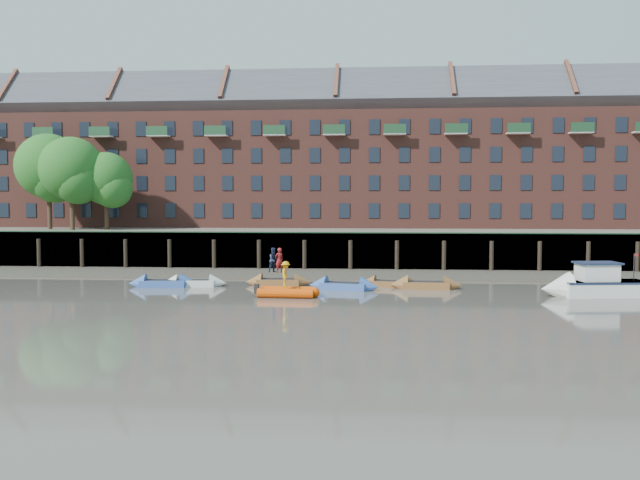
# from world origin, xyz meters

# --- Properties ---
(ground) EXTENTS (220.00, 220.00, 0.00)m
(ground) POSITION_xyz_m (0.00, 0.00, 0.00)
(ground) COLOR #5C5850
(ground) RESTS_ON ground
(foreshore) EXTENTS (110.00, 8.00, 0.50)m
(foreshore) POSITION_xyz_m (0.00, 18.00, 0.00)
(foreshore) COLOR #3D382F
(foreshore) RESTS_ON ground
(mud_band) EXTENTS (110.00, 1.60, 0.10)m
(mud_band) POSITION_xyz_m (0.00, 14.60, 0.00)
(mud_band) COLOR #4C4336
(mud_band) RESTS_ON ground
(river_wall) EXTENTS (110.00, 1.23, 3.30)m
(river_wall) POSITION_xyz_m (-0.00, 22.38, 1.59)
(river_wall) COLOR #2D2A26
(river_wall) RESTS_ON ground
(bank_terrace) EXTENTS (110.00, 28.00, 3.20)m
(bank_terrace) POSITION_xyz_m (0.00, 36.00, 1.60)
(bank_terrace) COLOR #5E594D
(bank_terrace) RESTS_ON ground
(apartment_terrace) EXTENTS (80.60, 15.56, 20.98)m
(apartment_terrace) POSITION_xyz_m (-0.00, 36.99, 12.82)
(apartment_terrace) COLOR brown
(apartment_terrace) RESTS_ON bank_terrace
(tree_cluster) EXTENTS (11.76, 7.74, 9.40)m
(tree_cluster) POSITION_xyz_m (-25.62, 27.35, 9.00)
(tree_cluster) COLOR #3A281C
(tree_cluster) RESTS_ON bank_terrace
(rowboat_1) EXTENTS (4.98, 1.94, 1.41)m
(rowboat_1) POSITION_xyz_m (-10.68, 9.56, 0.25)
(rowboat_1) COLOR #375BAA
(rowboat_1) RESTS_ON ground
(rowboat_2) EXTENTS (4.69, 1.80, 1.33)m
(rowboat_2) POSITION_xyz_m (-8.63, 10.04, 0.23)
(rowboat_2) COLOR silver
(rowboat_2) RESTS_ON ground
(rowboat_3) EXTENTS (4.73, 1.49, 1.36)m
(rowboat_3) POSITION_xyz_m (-2.75, 10.98, 0.24)
(rowboat_3) COLOR brown
(rowboat_3) RESTS_ON ground
(rowboat_4) EXTENTS (5.03, 2.33, 1.41)m
(rowboat_4) POSITION_xyz_m (2.00, 9.10, 0.25)
(rowboat_4) COLOR #375BAA
(rowboat_4) RESTS_ON ground
(rowboat_5) EXTENTS (4.40, 2.03, 1.23)m
(rowboat_5) POSITION_xyz_m (5.18, 10.90, 0.22)
(rowboat_5) COLOR brown
(rowboat_5) RESTS_ON ground
(rowboat_6) EXTENTS (4.96, 1.62, 1.42)m
(rowboat_6) POSITION_xyz_m (7.60, 10.07, 0.25)
(rowboat_6) COLOR brown
(rowboat_6) RESTS_ON ground
(rib_tender) EXTENTS (3.88, 1.96, 0.67)m
(rib_tender) POSITION_xyz_m (-1.26, 5.50, 0.29)
(rib_tender) COLOR #E14705
(rib_tender) RESTS_ON ground
(motor_launch) EXTENTS (6.95, 3.10, 2.77)m
(motor_launch) POSITION_xyz_m (17.45, 7.19, 0.71)
(motor_launch) COLOR silver
(motor_launch) RESTS_ON ground
(person_rower_a) EXTENTS (0.77, 0.74, 1.77)m
(person_rower_a) POSITION_xyz_m (-2.69, 11.00, 1.80)
(person_rower_a) COLOR maroon
(person_rower_a) RESTS_ON rowboat_3
(person_rower_b) EXTENTS (1.09, 1.07, 1.78)m
(person_rower_b) POSITION_xyz_m (-3.08, 11.09, 1.81)
(person_rower_b) COLOR #19233F
(person_rower_b) RESTS_ON rowboat_3
(person_rib_crew) EXTENTS (0.61, 1.05, 1.62)m
(person_rib_crew) POSITION_xyz_m (-1.49, 5.50, 1.43)
(person_rib_crew) COLOR orange
(person_rib_crew) RESTS_ON rib_tender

